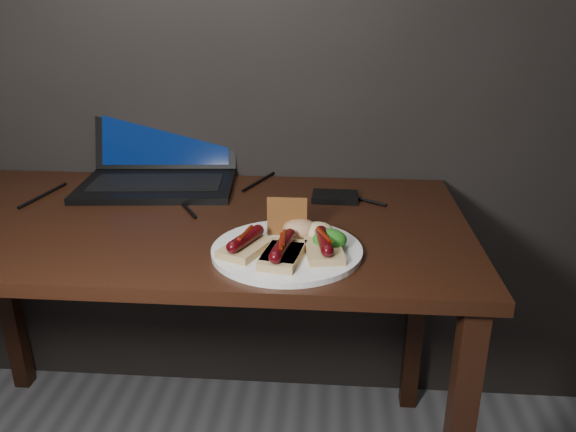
{
  "coord_description": "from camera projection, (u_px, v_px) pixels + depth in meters",
  "views": [
    {
      "loc": [
        0.38,
        0.16,
        1.24
      ],
      "look_at": [
        0.29,
        1.23,
        0.82
      ],
      "focal_mm": 35.0,
      "sensor_mm": 36.0,
      "label": 1
    }
  ],
  "objects": [
    {
      "name": "desk",
      "position": [
        173.0,
        251.0,
        1.37
      ],
      "size": [
        1.4,
        0.7,
        0.75
      ],
      "color": "black",
      "rests_on": "ground"
    },
    {
      "name": "laptop",
      "position": [
        160.0,
        164.0,
        1.57
      ],
      "size": [
        0.44,
        0.39,
        0.25
      ],
      "color": "black",
      "rests_on": "desk"
    },
    {
      "name": "hard_drive",
      "position": [
        335.0,
        197.0,
        1.45
      ],
      "size": [
        0.12,
        0.09,
        0.02
      ],
      "primitive_type": "cube",
      "rotation": [
        0.0,
        0.0,
        -0.03
      ],
      "color": "black",
      "rests_on": "desk"
    },
    {
      "name": "desk_cables",
      "position": [
        204.0,
        193.0,
        1.49
      ],
      "size": [
        0.92,
        0.41,
        0.01
      ],
      "color": "black",
      "rests_on": "desk"
    },
    {
      "name": "plate",
      "position": [
        287.0,
        250.0,
        1.15
      ],
      "size": [
        0.33,
        0.33,
        0.01
      ],
      "primitive_type": "cylinder",
      "rotation": [
        0.0,
        0.0,
        -0.06
      ],
      "color": "white",
      "rests_on": "desk"
    },
    {
      "name": "bread_sausage_left",
      "position": [
        246.0,
        244.0,
        1.12
      ],
      "size": [
        0.11,
        0.13,
        0.04
      ],
      "color": "tan",
      "rests_on": "plate"
    },
    {
      "name": "bread_sausage_center",
      "position": [
        284.0,
        249.0,
        1.1
      ],
      "size": [
        0.09,
        0.13,
        0.04
      ],
      "color": "tan",
      "rests_on": "plate"
    },
    {
      "name": "bread_sausage_right",
      "position": [
        324.0,
        246.0,
        1.11
      ],
      "size": [
        0.09,
        0.12,
        0.04
      ],
      "color": "tan",
      "rests_on": "plate"
    },
    {
      "name": "bread_sausage_extra",
      "position": [
        281.0,
        252.0,
        1.08
      ],
      "size": [
        0.09,
        0.12,
        0.04
      ],
      "color": "tan",
      "rests_on": "plate"
    },
    {
      "name": "crispbread",
      "position": [
        287.0,
        217.0,
        1.19
      ],
      "size": [
        0.08,
        0.01,
        0.08
      ],
      "primitive_type": "cube",
      "color": "#975C29",
      "rests_on": "plate"
    },
    {
      "name": "salad_greens",
      "position": [
        330.0,
        239.0,
        1.14
      ],
      "size": [
        0.07,
        0.07,
        0.04
      ],
      "primitive_type": "ellipsoid",
      "color": "#165F13",
      "rests_on": "plate"
    },
    {
      "name": "salsa_mound",
      "position": [
        300.0,
        229.0,
        1.19
      ],
      "size": [
        0.07,
        0.07,
        0.04
      ],
      "primitive_type": "ellipsoid",
      "color": "#A93010",
      "rests_on": "plate"
    },
    {
      "name": "coleslaw_mound",
      "position": [
        318.0,
        231.0,
        1.18
      ],
      "size": [
        0.06,
        0.06,
        0.04
      ],
      "primitive_type": "ellipsoid",
      "color": "silver",
      "rests_on": "plate"
    }
  ]
}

